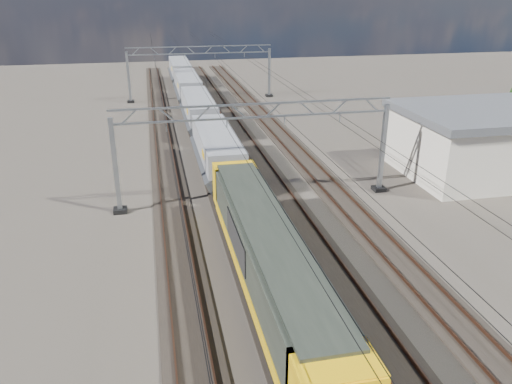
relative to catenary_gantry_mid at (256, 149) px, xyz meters
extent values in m
plane|color=black|center=(0.00, -4.00, -3.91)|extent=(160.00, 160.00, 0.00)
cube|color=black|center=(-6.00, -4.00, -3.85)|extent=(2.60, 140.00, 0.12)
cube|color=brown|center=(-6.72, -4.00, -3.69)|extent=(0.08, 140.00, 0.16)
cube|color=brown|center=(-5.28, -4.00, -3.69)|extent=(0.08, 140.00, 0.16)
cube|color=black|center=(-2.00, -4.00, -3.85)|extent=(2.60, 140.00, 0.12)
cube|color=brown|center=(-2.72, -4.00, -3.69)|extent=(0.08, 140.00, 0.16)
cube|color=brown|center=(-1.28, -4.00, -3.69)|extent=(0.08, 140.00, 0.16)
cube|color=black|center=(2.00, -4.00, -3.85)|extent=(2.60, 140.00, 0.12)
cube|color=brown|center=(1.28, -4.00, -3.69)|extent=(0.08, 140.00, 0.16)
cube|color=brown|center=(2.72, -4.00, -3.69)|extent=(0.08, 140.00, 0.16)
cube|color=black|center=(6.00, -4.00, -3.85)|extent=(2.60, 140.00, 0.12)
cube|color=brown|center=(5.28, -4.00, -3.69)|extent=(0.08, 140.00, 0.16)
cube|color=brown|center=(6.72, -4.00, -3.69)|extent=(0.08, 140.00, 0.16)
cube|color=#8D939A|center=(-9.50, 0.00, -0.61)|extent=(0.30, 0.30, 6.60)
cube|color=#8D939A|center=(9.50, 0.00, -0.61)|extent=(0.30, 0.30, 6.60)
cube|color=black|center=(-9.50, 0.00, -3.76)|extent=(0.90, 0.90, 0.30)
cube|color=black|center=(9.50, 0.00, -3.76)|extent=(0.90, 0.90, 0.30)
cube|color=#8D939A|center=(0.00, 0.00, 3.14)|extent=(19.30, 0.18, 0.12)
cube|color=#8D939A|center=(0.00, 0.00, 2.24)|extent=(19.30, 0.18, 0.12)
cube|color=#8D939A|center=(-8.31, 0.00, 2.69)|extent=(1.03, 0.10, 0.94)
cube|color=#8D939A|center=(-5.94, 0.00, 2.69)|extent=(1.03, 0.10, 0.94)
cube|color=#8D939A|center=(-3.56, 0.00, 2.69)|extent=(1.03, 0.10, 0.94)
cube|color=#8D939A|center=(-1.19, 0.00, 2.69)|extent=(1.03, 0.10, 0.94)
cube|color=#8D939A|center=(1.19, 0.00, 2.69)|extent=(1.03, 0.10, 0.94)
cube|color=#8D939A|center=(3.56, 0.00, 2.69)|extent=(1.03, 0.10, 0.94)
cube|color=#8D939A|center=(5.94, 0.00, 2.69)|extent=(1.03, 0.10, 0.94)
cube|color=#8D939A|center=(8.31, 0.00, 2.69)|extent=(1.03, 0.10, 0.94)
cube|color=#8D939A|center=(-6.00, 0.00, 1.92)|extent=(0.06, 0.06, 0.65)
cube|color=#8D939A|center=(-2.00, 0.00, 1.92)|extent=(0.06, 0.06, 0.65)
cube|color=#8D939A|center=(2.00, 0.00, 1.92)|extent=(0.06, 0.06, 0.65)
cube|color=#8D939A|center=(6.00, 0.00, 1.92)|extent=(0.06, 0.06, 0.65)
cube|color=#8D939A|center=(-9.50, 36.00, -0.61)|extent=(0.30, 0.30, 6.60)
cube|color=#8D939A|center=(9.50, 36.00, -0.61)|extent=(0.30, 0.30, 6.60)
cube|color=black|center=(-9.50, 36.00, -3.76)|extent=(0.90, 0.90, 0.30)
cube|color=black|center=(9.50, 36.00, -3.76)|extent=(0.90, 0.90, 0.30)
cube|color=#8D939A|center=(0.00, 36.00, 3.14)|extent=(19.30, 0.18, 0.12)
cube|color=#8D939A|center=(0.00, 36.00, 2.24)|extent=(19.30, 0.18, 0.12)
cube|color=#8D939A|center=(-8.31, 36.00, 2.69)|extent=(1.03, 0.10, 0.94)
cube|color=#8D939A|center=(-5.94, 36.00, 2.69)|extent=(1.03, 0.10, 0.94)
cube|color=#8D939A|center=(-3.56, 36.00, 2.69)|extent=(1.03, 0.10, 0.94)
cube|color=#8D939A|center=(-1.19, 36.00, 2.69)|extent=(1.03, 0.10, 0.94)
cube|color=#8D939A|center=(1.19, 36.00, 2.69)|extent=(1.03, 0.10, 0.94)
cube|color=#8D939A|center=(3.56, 36.00, 2.69)|extent=(1.03, 0.10, 0.94)
cube|color=#8D939A|center=(5.94, 36.00, 2.69)|extent=(1.03, 0.10, 0.94)
cube|color=#8D939A|center=(8.31, 36.00, 2.69)|extent=(1.03, 0.10, 0.94)
cube|color=#8D939A|center=(-6.00, 36.00, 1.92)|extent=(0.06, 0.06, 0.65)
cube|color=#8D939A|center=(-2.00, 36.00, 1.92)|extent=(0.06, 0.06, 0.65)
cube|color=#8D939A|center=(2.00, 36.00, 1.92)|extent=(0.06, 0.06, 0.65)
cube|color=#8D939A|center=(6.00, 36.00, 1.92)|extent=(0.06, 0.06, 0.65)
cylinder|color=black|center=(-6.00, 4.00, 1.59)|extent=(0.03, 140.00, 0.03)
cylinder|color=black|center=(-6.00, 4.00, 2.09)|extent=(0.03, 140.00, 0.03)
cylinder|color=black|center=(-2.00, 4.00, 1.59)|extent=(0.03, 140.00, 0.03)
cylinder|color=black|center=(-2.00, 4.00, 2.09)|extent=(0.03, 140.00, 0.03)
cylinder|color=black|center=(2.00, 4.00, 1.59)|extent=(0.03, 140.00, 0.03)
cylinder|color=black|center=(2.00, 4.00, 2.09)|extent=(0.03, 140.00, 0.03)
cylinder|color=black|center=(6.00, 4.00, 1.59)|extent=(0.03, 140.00, 0.03)
cylinder|color=black|center=(6.00, 4.00, 2.09)|extent=(0.03, 140.00, 0.03)
cube|color=black|center=(-2.00, -18.53, -3.16)|extent=(2.20, 3.60, 0.60)
cube|color=black|center=(-2.00, -5.53, -3.16)|extent=(2.20, 3.60, 0.60)
cube|color=black|center=(-2.00, -12.03, -2.78)|extent=(2.65, 20.00, 0.25)
cube|color=black|center=(-2.00, -12.03, -3.16)|extent=(2.20, 4.50, 0.75)
cube|color=#262C24|center=(-2.00, -12.03, -1.36)|extent=(2.65, 17.00, 2.60)
cube|color=yellow|center=(-3.34, -12.03, -2.36)|extent=(0.04, 17.00, 0.60)
cube|color=yellow|center=(-0.66, -12.03, -2.36)|extent=(0.04, 17.00, 0.60)
cube|color=black|center=(-3.35, -11.03, -1.01)|extent=(0.05, 5.00, 1.40)
cube|color=black|center=(-0.65, -11.03, -1.01)|extent=(0.05, 5.00, 1.40)
cube|color=#262C24|center=(-2.00, -12.03, 0.01)|extent=(2.25, 18.00, 0.15)
cube|color=yellow|center=(-2.00, -2.93, -1.36)|extent=(2.65, 1.80, 2.60)
cube|color=yellow|center=(-2.00, -1.98, -0.86)|extent=(2.60, 0.46, 1.52)
cube|color=black|center=(-2.55, -1.88, -0.76)|extent=(0.85, 0.08, 0.75)
cube|color=black|center=(-1.45, -1.88, -0.76)|extent=(0.85, 0.08, 0.75)
cylinder|color=black|center=(-2.85, -1.73, -2.76)|extent=(0.36, 0.50, 0.36)
cylinder|color=black|center=(-1.15, -1.73, -2.76)|extent=(0.36, 0.50, 0.36)
cylinder|color=white|center=(-2.60, -1.83, -2.16)|extent=(0.20, 0.08, 0.20)
cylinder|color=white|center=(-1.40, -1.83, -2.16)|extent=(0.20, 0.08, 0.20)
cube|color=black|center=(-2.00, 1.17, -3.19)|extent=(2.20, 2.60, 0.55)
cube|color=black|center=(-2.00, 10.17, -3.19)|extent=(2.20, 2.60, 0.55)
cube|color=black|center=(-2.00, 5.67, -2.83)|extent=(2.40, 13.00, 0.20)
cube|color=gray|center=(-2.00, 5.67, -1.11)|extent=(2.80, 12.00, 1.80)
cube|color=#44474B|center=(-2.95, 5.67, -2.36)|extent=(1.48, 12.00, 1.36)
cube|color=#44474B|center=(-1.05, 5.67, -2.36)|extent=(1.48, 12.00, 1.36)
cube|color=yellow|center=(-3.42, 2.67, -1.01)|extent=(0.04, 1.20, 0.50)
cube|color=black|center=(-2.00, 15.37, -3.19)|extent=(2.20, 2.60, 0.55)
cube|color=black|center=(-2.00, 24.37, -3.19)|extent=(2.20, 2.60, 0.55)
cube|color=black|center=(-2.00, 19.87, -2.83)|extent=(2.40, 13.00, 0.20)
cube|color=gray|center=(-2.00, 19.87, -1.11)|extent=(2.80, 12.00, 1.80)
cube|color=#44474B|center=(-2.95, 19.87, -2.36)|extent=(1.48, 12.00, 1.36)
cube|color=#44474B|center=(-1.05, 19.87, -2.36)|extent=(1.48, 12.00, 1.36)
cube|color=yellow|center=(-3.42, 16.87, -1.01)|extent=(0.04, 1.20, 0.50)
cube|color=black|center=(-2.00, 29.57, -3.19)|extent=(2.20, 2.60, 0.55)
cube|color=black|center=(-2.00, 38.57, -3.19)|extent=(2.20, 2.60, 0.55)
cube|color=black|center=(-2.00, 34.07, -2.83)|extent=(2.40, 13.00, 0.20)
cube|color=gray|center=(-2.00, 34.07, -1.11)|extent=(2.80, 12.00, 1.80)
cube|color=#44474B|center=(-2.95, 34.07, -2.36)|extent=(1.48, 12.00, 1.36)
cube|color=#44474B|center=(-1.05, 34.07, -2.36)|extent=(1.48, 12.00, 1.36)
cube|color=yellow|center=(-3.42, 31.07, -1.01)|extent=(0.04, 1.20, 0.50)
cube|color=black|center=(-2.00, 43.77, -3.19)|extent=(2.20, 2.60, 0.55)
cube|color=black|center=(-2.00, 52.77, -3.19)|extent=(2.20, 2.60, 0.55)
cube|color=black|center=(-2.00, 48.27, -2.83)|extent=(2.40, 13.00, 0.20)
cube|color=gray|center=(-2.00, 48.27, -1.11)|extent=(2.80, 12.00, 1.80)
cube|color=#44474B|center=(-2.95, 48.27, -2.36)|extent=(1.48, 12.00, 1.36)
cube|color=#44474B|center=(-1.05, 48.27, -2.36)|extent=(1.48, 12.00, 1.36)
cube|color=yellow|center=(-3.42, 45.27, -1.01)|extent=(0.04, 1.20, 0.50)
cube|color=silver|center=(22.00, 2.00, -1.51)|extent=(18.00, 10.00, 4.80)
camera|label=1|loc=(-6.85, -32.30, 10.35)|focal=35.00mm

